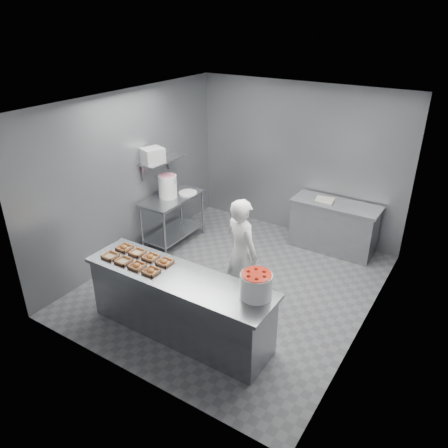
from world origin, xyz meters
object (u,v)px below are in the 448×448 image
at_px(service_counter, 180,304).
at_px(tray_6, 150,257).
at_px(tray_7, 164,262).
at_px(worker, 241,252).
at_px(tray_2, 137,266).
at_px(tray_1, 123,261).
at_px(tray_4, 124,247).
at_px(prep_table, 173,213).
at_px(strawberry_tub, 256,284).
at_px(back_counter, 334,226).
at_px(tray_0, 110,256).
at_px(appliance, 152,156).
at_px(tray_5, 137,252).
at_px(glaze_bucket, 168,186).
at_px(tray_3, 151,271).

height_order(service_counter, tray_6, tray_6).
distance_m(tray_7, worker, 1.12).
xyz_separation_m(tray_2, tray_7, (0.24, 0.26, 0.00)).
distance_m(tray_1, tray_4, 0.36).
relative_size(prep_table, strawberry_tub, 3.23).
xyz_separation_m(back_counter, tray_2, (-1.47, -3.38, 0.47)).
distance_m(back_counter, tray_0, 3.93).
xyz_separation_m(tray_4, strawberry_tub, (2.08, 0.00, 0.14)).
bearing_deg(worker, appliance, 3.55).
height_order(tray_7, appliance, appliance).
xyz_separation_m(tray_6, worker, (0.87, 0.93, -0.11)).
xyz_separation_m(tray_5, glaze_bucket, (-0.90, 1.78, 0.19)).
relative_size(tray_4, strawberry_tub, 0.50).
relative_size(back_counter, tray_7, 8.01).
relative_size(tray_4, tray_5, 1.00).
bearing_deg(back_counter, appliance, -150.45).
relative_size(back_counter, tray_5, 8.01).
distance_m(tray_0, tray_3, 0.72).
xyz_separation_m(service_counter, appliance, (-1.82, 1.71, 1.24)).
distance_m(service_counter, tray_3, 0.59).
distance_m(tray_5, glaze_bucket, 2.01).
bearing_deg(service_counter, tray_3, -157.96).
relative_size(tray_0, tray_1, 1.00).
relative_size(tray_3, tray_5, 1.00).
distance_m(tray_2, tray_3, 0.24).
bearing_deg(service_counter, tray_5, 170.67).
distance_m(tray_5, tray_7, 0.48).
bearing_deg(glaze_bucket, service_counter, -48.31).
distance_m(tray_1, tray_3, 0.48).
relative_size(tray_4, tray_7, 1.00).
height_order(tray_6, tray_7, same).
height_order(tray_3, appliance, appliance).
bearing_deg(strawberry_tub, back_counter, 92.40).
distance_m(prep_table, tray_0, 2.19).
xyz_separation_m(strawberry_tub, appliance, (-2.85, 1.57, 0.63)).
bearing_deg(appliance, strawberry_tub, -9.09).
xyz_separation_m(tray_0, tray_1, (0.24, 0.00, 0.00)).
bearing_deg(back_counter, tray_1, -116.72).
bearing_deg(worker, tray_4, 55.15).
height_order(back_counter, tray_6, tray_6).
bearing_deg(worker, tray_0, 62.15).
bearing_deg(tray_1, tray_4, 132.67).
bearing_deg(glaze_bucket, appliance, -119.65).
relative_size(tray_4, appliance, 0.55).
distance_m(tray_4, glaze_bucket, 1.91).
bearing_deg(worker, tray_1, 67.79).
bearing_deg(tray_3, appliance, 129.08).
height_order(back_counter, tray_4, tray_4).
relative_size(tray_6, worker, 0.12).
distance_m(tray_4, appliance, 1.92).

